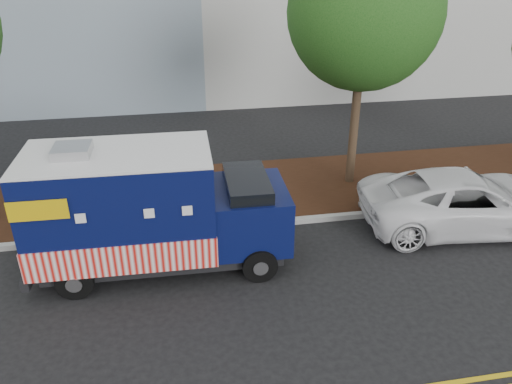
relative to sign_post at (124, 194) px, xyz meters
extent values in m
plane|color=black|center=(0.92, -1.55, -1.20)|extent=(120.00, 120.00, 0.00)
cube|color=#9E9E99|center=(0.92, -0.15, -1.12)|extent=(120.00, 0.18, 0.15)
cube|color=black|center=(0.92, 1.95, -1.12)|extent=(120.00, 4.00, 0.15)
cylinder|color=#38281C|center=(6.67, 1.89, 0.86)|extent=(0.26, 0.26, 4.11)
sphere|color=#194A15|center=(6.67, 1.89, 3.96)|extent=(4.21, 4.21, 4.21)
cube|color=#473828|center=(0.00, 0.00, 0.00)|extent=(0.06, 0.06, 2.40)
cube|color=black|center=(0.93, -1.46, -0.80)|extent=(5.35, 1.92, 0.27)
cube|color=#080F3E|center=(0.08, -1.44, 0.51)|extent=(4.03, 2.27, 2.28)
cube|color=red|center=(0.08, -1.44, -0.30)|extent=(4.07, 2.33, 0.71)
cube|color=white|center=(0.08, -1.44, 1.67)|extent=(4.03, 2.27, 0.06)
cube|color=#B7B7BA|center=(-0.77, -1.42, 1.79)|extent=(0.78, 0.78, 0.21)
cube|color=#080F3E|center=(2.93, -1.51, -0.01)|extent=(1.75, 2.08, 1.33)
cube|color=black|center=(2.88, -1.50, 0.62)|extent=(0.99, 1.87, 0.62)
cube|color=black|center=(3.80, -1.53, -0.46)|extent=(0.12, 1.90, 0.28)
cube|color=black|center=(-1.96, -1.40, -0.77)|extent=(0.22, 2.14, 0.27)
cube|color=#B7B7BA|center=(-1.93, -1.40, 0.56)|extent=(0.08, 1.71, 1.80)
cube|color=#B7B7BA|center=(0.39, -0.32, 0.56)|extent=(1.71, 0.08, 1.04)
cube|color=#DCAF0B|center=(-1.37, -2.54, 1.03)|extent=(1.14, 0.04, 0.43)
cube|color=#DCAF0B|center=(-1.32, -0.28, 1.03)|extent=(1.14, 0.04, 0.43)
cylinder|color=black|center=(3.00, -2.48, -0.80)|extent=(0.80, 0.28, 0.80)
cylinder|color=black|center=(3.04, -0.54, -0.80)|extent=(0.80, 0.28, 0.80)
cylinder|color=black|center=(-0.98, -2.39, -0.80)|extent=(0.80, 0.28, 0.80)
cylinder|color=black|center=(-0.94, -0.45, -0.80)|extent=(0.80, 0.28, 0.80)
imported|color=white|center=(8.78, -1.05, -0.44)|extent=(5.66, 3.03, 1.51)
camera|label=1|loc=(1.30, -11.56, 5.64)|focal=35.00mm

